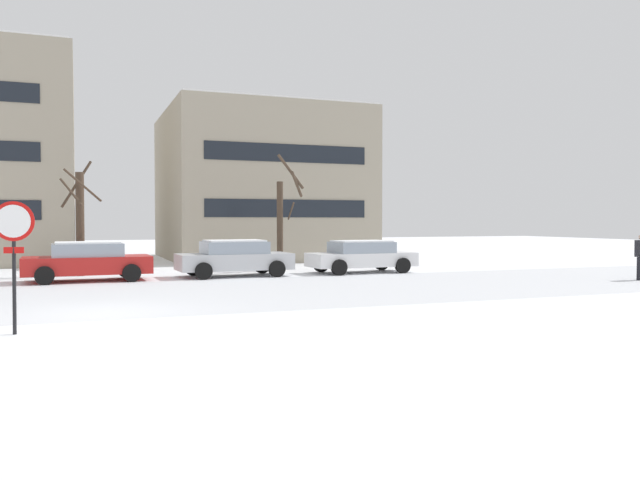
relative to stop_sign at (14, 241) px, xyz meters
The scene contains 9 objects.
ground_plane 3.20m from the stop_sign, 53.15° to the left, with size 120.00×120.00×0.00m, color white.
road_surface 5.97m from the stop_sign, 73.72° to the left, with size 80.00×8.68×0.00m.
stop_sign is the anchor object (origin of this frame).
parked_car_red 11.05m from the stop_sign, 82.34° to the left, with size 4.40×2.26×1.41m.
parked_car_silver 12.92m from the stop_sign, 57.99° to the left, with size 4.41×2.22×1.42m.
parked_car_white 16.31m from the stop_sign, 41.52° to the left, with size 4.48×2.18×1.35m.
tree_far_mid 13.37m from the stop_sign, 84.74° to the left, with size 1.56×1.56×4.58m.
tree_far_left 16.01m from the stop_sign, 53.98° to the left, with size 1.53×1.60×4.95m.
building_far_right 25.60m from the stop_sign, 64.20° to the left, with size 10.60×11.28×8.47m.
Camera 1 is at (-0.46, -15.49, 2.16)m, focal length 35.80 mm.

